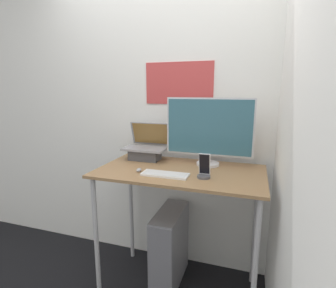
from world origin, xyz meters
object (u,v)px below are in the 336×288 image
object	(u,v)px
mouse	(139,170)
cell_phone	(204,171)
laptop	(146,149)
monitor	(209,131)
computer_tower	(170,247)
keyboard	(165,174)

from	to	relation	value
mouse	cell_phone	bearing A→B (deg)	2.06
laptop	monitor	xyz separation A→B (m)	(0.51, -0.02, 0.18)
mouse	monitor	bearing A→B (deg)	36.20
computer_tower	cell_phone	bearing A→B (deg)	-33.52
laptop	keyboard	world-z (taller)	laptop
laptop	computer_tower	bearing A→B (deg)	-25.88
laptop	cell_phone	xyz separation A→B (m)	(0.53, -0.31, -0.04)
keyboard	mouse	world-z (taller)	mouse
laptop	cell_phone	bearing A→B (deg)	-30.21
monitor	keyboard	distance (m)	0.47
keyboard	mouse	size ratio (longest dim) A/B	5.82
computer_tower	mouse	bearing A→B (deg)	-126.61
monitor	mouse	world-z (taller)	monitor
cell_phone	monitor	bearing A→B (deg)	94.95
monitor	mouse	size ratio (longest dim) A/B	11.99
laptop	monitor	distance (m)	0.54
keyboard	computer_tower	distance (m)	0.72
cell_phone	computer_tower	size ratio (longest dim) A/B	0.27
laptop	keyboard	size ratio (longest dim) A/B	1.09
monitor	mouse	xyz separation A→B (m)	(-0.42, -0.31, -0.25)
monitor	keyboard	xyz separation A→B (m)	(-0.22, -0.33, -0.25)
mouse	computer_tower	bearing A→B (deg)	53.39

